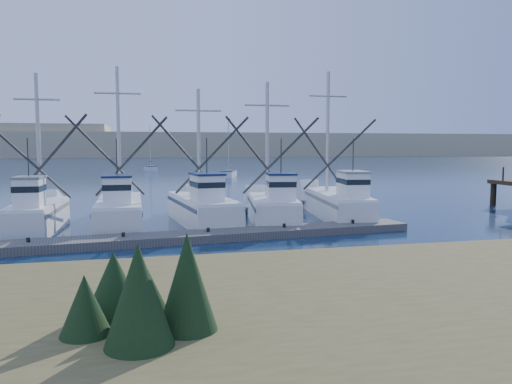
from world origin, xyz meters
TOP-DOWN VIEW (x-y plane):
  - ground at (0.00, 0.00)m, footprint 500.00×500.00m
  - shore_bank at (-8.00, -10.00)m, footprint 40.00×10.00m
  - floating_dock at (-8.78, 5.48)m, footprint 29.58×4.94m
  - dune_ridge at (0.00, 210.00)m, footprint 360.00×60.00m
  - trawler_fleet at (-8.21, 10.54)m, footprint 29.38×9.78m
  - sailboat_near at (5.03, 54.37)m, footprint 3.48×6.68m
  - sailboat_far at (-5.76, 74.19)m, footprint 2.41×4.90m

SIDE VIEW (x-z plane):
  - ground at x=0.00m, z-range 0.00..0.00m
  - floating_dock at x=-8.78m, z-range 0.00..0.39m
  - sailboat_near at x=5.03m, z-range -3.56..4.54m
  - sailboat_far at x=-5.76m, z-range -3.54..4.56m
  - shore_bank at x=-8.00m, z-range 0.00..1.60m
  - trawler_fleet at x=-8.21m, z-range -3.74..5.65m
  - dune_ridge at x=0.00m, z-range 0.00..10.00m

